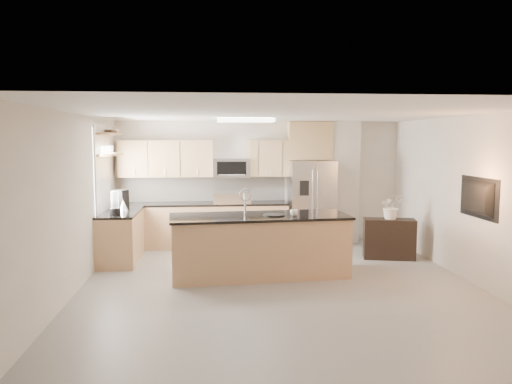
{
  "coord_description": "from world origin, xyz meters",
  "views": [
    {
      "loc": [
        -1.03,
        -7.31,
        2.23
      ],
      "look_at": [
        -0.24,
        1.3,
        1.31
      ],
      "focal_mm": 35.0,
      "sensor_mm": 36.0,
      "label": 1
    }
  ],
  "objects": [
    {
      "name": "shelf_lower",
      "position": [
        -2.85,
        1.95,
        1.95
      ],
      "size": [
        0.3,
        1.2,
        0.04
      ],
      "primitive_type": "cube",
      "color": "brown",
      "rests_on": "wall_left"
    },
    {
      "name": "kettle",
      "position": [
        -2.62,
        1.9,
        1.02
      ],
      "size": [
        0.18,
        0.18,
        0.23
      ],
      "color": "#B5B5B7",
      "rests_on": "left_counter"
    },
    {
      "name": "credenza",
      "position": [
        2.28,
        1.58,
        0.37
      ],
      "size": [
        1.0,
        0.59,
        0.75
      ],
      "primitive_type": "cube",
      "rotation": [
        0.0,
        0.0,
        -0.22
      ],
      "color": "black",
      "rests_on": "floor"
    },
    {
      "name": "cup",
      "position": [
        0.3,
        0.53,
        1.05
      ],
      "size": [
        0.15,
        0.15,
        0.1
      ],
      "primitive_type": "imported",
      "rotation": [
        0.0,
        0.0,
        0.16
      ],
      "color": "white",
      "rests_on": "island"
    },
    {
      "name": "window",
      "position": [
        -2.98,
        1.85,
        1.65
      ],
      "size": [
        0.04,
        1.15,
        1.65
      ],
      "color": "white",
      "rests_on": "wall_left"
    },
    {
      "name": "wall_left",
      "position": [
        -3.0,
        0.0,
        1.3
      ],
      "size": [
        0.02,
        6.5,
        2.6
      ],
      "primitive_type": "cube",
      "color": "silver",
      "rests_on": "floor"
    },
    {
      "name": "blender",
      "position": [
        -2.67,
        1.37,
        1.1
      ],
      "size": [
        0.18,
        0.18,
        0.41
      ],
      "color": "black",
      "rests_on": "left_counter"
    },
    {
      "name": "bowl",
      "position": [
        -2.85,
        2.13,
        2.38
      ],
      "size": [
        0.44,
        0.44,
        0.09
      ],
      "primitive_type": "imported",
      "rotation": [
        0.0,
        0.0,
        -0.29
      ],
      "color": "#B5B5B7",
      "rests_on": "shelf_upper"
    },
    {
      "name": "wall_back",
      "position": [
        0.0,
        3.25,
        1.3
      ],
      "size": [
        6.0,
        0.02,
        2.6
      ],
      "primitive_type": "cube",
      "color": "silver",
      "rests_on": "floor"
    },
    {
      "name": "ceiling",
      "position": [
        0.0,
        0.0,
        2.6
      ],
      "size": [
        6.0,
        6.5,
        0.02
      ],
      "primitive_type": "cube",
      "color": "white",
      "rests_on": "wall_back"
    },
    {
      "name": "island",
      "position": [
        -0.25,
        0.65,
        0.5
      ],
      "size": [
        2.96,
        1.26,
        1.42
      ],
      "rotation": [
        0.0,
        0.0,
        0.08
      ],
      "color": "tan",
      "rests_on": "floor"
    },
    {
      "name": "wall_front",
      "position": [
        0.0,
        -3.25,
        1.3
      ],
      "size": [
        6.0,
        0.02,
        2.6
      ],
      "primitive_type": "cube",
      "color": "silver",
      "rests_on": "floor"
    },
    {
      "name": "coffee_maker",
      "position": [
        -2.69,
        2.08,
        1.09
      ],
      "size": [
        0.27,
        0.29,
        0.37
      ],
      "color": "black",
      "rests_on": "left_counter"
    },
    {
      "name": "range",
      "position": [
        -0.6,
        2.92,
        0.47
      ],
      "size": [
        0.76,
        0.64,
        1.14
      ],
      "color": "black",
      "rests_on": "floor"
    },
    {
      "name": "television",
      "position": [
        2.91,
        -0.2,
        1.35
      ],
      "size": [
        0.14,
        1.08,
        0.62
      ],
      "primitive_type": "imported",
      "rotation": [
        0.0,
        0.0,
        1.57
      ],
      "color": "black",
      "rests_on": "wall_right"
    },
    {
      "name": "partition_column",
      "position": [
        1.82,
        3.1,
        1.3
      ],
      "size": [
        0.6,
        0.3,
        2.6
      ],
      "primitive_type": "cube",
      "color": "beige",
      "rests_on": "floor"
    },
    {
      "name": "upper_cabinets",
      "position": [
        -1.3,
        3.09,
        1.83
      ],
      "size": [
        3.5,
        0.33,
        0.75
      ],
      "color": "tan",
      "rests_on": "wall_back"
    },
    {
      "name": "wall_right",
      "position": [
        3.0,
        0.0,
        1.3
      ],
      "size": [
        0.02,
        6.5,
        2.6
      ],
      "primitive_type": "cube",
      "color": "silver",
      "rests_on": "floor"
    },
    {
      "name": "shelf_upper",
      "position": [
        -2.85,
        1.95,
        2.32
      ],
      "size": [
        0.3,
        1.2,
        0.04
      ],
      "primitive_type": "cube",
      "color": "brown",
      "rests_on": "wall_left"
    },
    {
      "name": "microwave",
      "position": [
        -0.6,
        3.04,
        1.63
      ],
      "size": [
        0.76,
        0.4,
        0.4
      ],
      "color": "#B5B5B7",
      "rests_on": "upper_cabinets"
    },
    {
      "name": "refrigerator",
      "position": [
        1.06,
        2.87,
        0.89
      ],
      "size": [
        0.92,
        0.78,
        1.78
      ],
      "color": "#B5B5B7",
      "rests_on": "floor"
    },
    {
      "name": "flower_vase",
      "position": [
        2.31,
        1.57,
        1.11
      ],
      "size": [
        0.67,
        0.58,
        0.72
      ],
      "primitive_type": "imported",
      "rotation": [
        0.0,
        0.0,
        -0.04
      ],
      "color": "white",
      "rests_on": "credenza"
    },
    {
      "name": "left_counter",
      "position": [
        -2.67,
        1.85,
        0.46
      ],
      "size": [
        0.66,
        1.5,
        0.92
      ],
      "color": "tan",
      "rests_on": "floor"
    },
    {
      "name": "platter",
      "position": [
        -0.01,
        0.6,
        1.01
      ],
      "size": [
        0.46,
        0.46,
        0.02
      ],
      "primitive_type": "cylinder",
      "rotation": [
        0.0,
        0.0,
        0.41
      ],
      "color": "black",
      "rests_on": "island"
    },
    {
      "name": "ceiling_fixture",
      "position": [
        -0.4,
        1.6,
        2.56
      ],
      "size": [
        1.0,
        0.5,
        0.06
      ],
      "primitive_type": "cube",
      "color": "white",
      "rests_on": "ceiling"
    },
    {
      "name": "floor",
      "position": [
        0.0,
        0.0,
        0.0
      ],
      "size": [
        6.5,
        6.5,
        0.0
      ],
      "primitive_type": "plane",
      "color": "gray",
      "rests_on": "ground"
    },
    {
      "name": "back_counter",
      "position": [
        -1.23,
        2.93,
        0.47
      ],
      "size": [
        3.55,
        0.66,
        1.44
      ],
      "color": "tan",
      "rests_on": "floor"
    }
  ]
}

